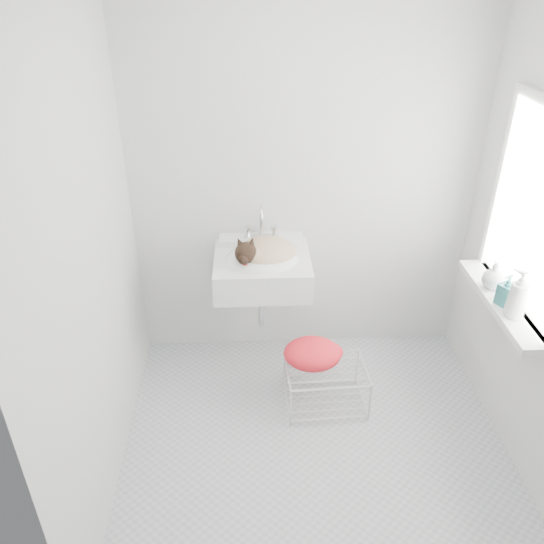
{
  "coord_description": "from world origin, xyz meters",
  "views": [
    {
      "loc": [
        -0.36,
        -2.22,
        2.47
      ],
      "look_at": [
        -0.23,
        0.5,
        0.88
      ],
      "focal_mm": 35.96,
      "sensor_mm": 36.0,
      "label": 1
    }
  ],
  "objects_px": {
    "cat": "(264,253)",
    "bottle_a": "(512,316)",
    "bottle_b": "(503,304)",
    "bottle_c": "(491,287)",
    "sink": "(262,257)",
    "wire_rack": "(326,386)"
  },
  "relations": [
    {
      "from": "cat",
      "to": "wire_rack",
      "type": "xyz_separation_m",
      "value": [
        0.36,
        -0.39,
        -0.74
      ]
    },
    {
      "from": "cat",
      "to": "bottle_a",
      "type": "distance_m",
      "value": 1.44
    },
    {
      "from": "sink",
      "to": "bottle_a",
      "type": "xyz_separation_m",
      "value": [
        1.28,
        -0.7,
        0.0
      ]
    },
    {
      "from": "cat",
      "to": "bottle_b",
      "type": "bearing_deg",
      "value": -39.28
    },
    {
      "from": "wire_rack",
      "to": "bottle_b",
      "type": "distance_m",
      "value": 1.16
    },
    {
      "from": "bottle_a",
      "to": "bottle_c",
      "type": "xyz_separation_m",
      "value": [
        0.0,
        0.28,
        0.0
      ]
    },
    {
      "from": "sink",
      "to": "wire_rack",
      "type": "xyz_separation_m",
      "value": [
        0.38,
        -0.41,
        -0.7
      ]
    },
    {
      "from": "cat",
      "to": "bottle_c",
      "type": "xyz_separation_m",
      "value": [
        1.26,
        -0.4,
        -0.04
      ]
    },
    {
      "from": "sink",
      "to": "bottle_c",
      "type": "relative_size",
      "value": 3.77
    },
    {
      "from": "bottle_a",
      "to": "wire_rack",
      "type": "bearing_deg",
      "value": 162.24
    },
    {
      "from": "bottle_a",
      "to": "bottle_c",
      "type": "bearing_deg",
      "value": 90.0
    },
    {
      "from": "sink",
      "to": "bottle_c",
      "type": "xyz_separation_m",
      "value": [
        1.28,
        -0.42,
        0.0
      ]
    },
    {
      "from": "bottle_c",
      "to": "bottle_b",
      "type": "bearing_deg",
      "value": -90.0
    },
    {
      "from": "wire_rack",
      "to": "bottle_c",
      "type": "height_order",
      "value": "bottle_c"
    },
    {
      "from": "cat",
      "to": "bottle_a",
      "type": "height_order",
      "value": "cat"
    },
    {
      "from": "bottle_c",
      "to": "sink",
      "type": "bearing_deg",
      "value": 161.85
    },
    {
      "from": "bottle_b",
      "to": "bottle_c",
      "type": "relative_size",
      "value": 1.12
    },
    {
      "from": "cat",
      "to": "wire_rack",
      "type": "height_order",
      "value": "cat"
    },
    {
      "from": "bottle_a",
      "to": "bottle_b",
      "type": "distance_m",
      "value": 0.11
    },
    {
      "from": "sink",
      "to": "cat",
      "type": "bearing_deg",
      "value": -50.0
    },
    {
      "from": "wire_rack",
      "to": "bottle_c",
      "type": "relative_size",
      "value": 3.03
    },
    {
      "from": "wire_rack",
      "to": "bottle_c",
      "type": "xyz_separation_m",
      "value": [
        0.9,
        -0.01,
        0.7
      ]
    }
  ]
}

